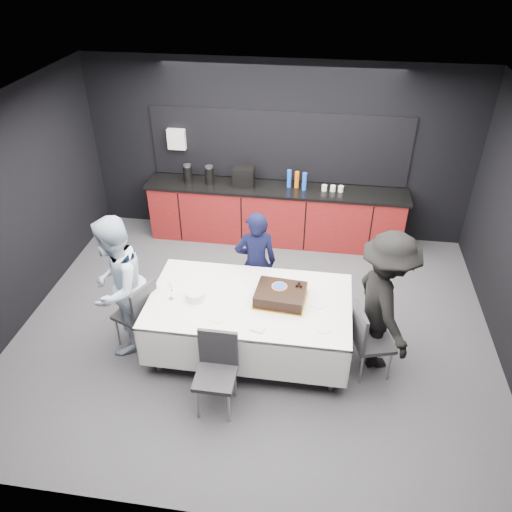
{
  "coord_description": "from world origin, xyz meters",
  "views": [
    {
      "loc": [
        0.73,
        -4.8,
        4.39
      ],
      "look_at": [
        0.0,
        0.1,
        1.05
      ],
      "focal_mm": 35.0,
      "sensor_mm": 36.0,
      "label": 1
    }
  ],
  "objects": [
    {
      "name": "kitchenette",
      "position": [
        -0.02,
        2.22,
        0.54
      ],
      "size": [
        4.1,
        0.64,
        2.05
      ],
      "color": "maroon",
      "rests_on": "ground"
    },
    {
      "name": "person_left",
      "position": [
        -1.53,
        -0.52,
        0.88
      ],
      "size": [
        0.71,
        0.89,
        1.77
      ],
      "primitive_type": "imported",
      "rotation": [
        0.0,
        0.0,
        -1.62
      ],
      "color": "#A5B9CF",
      "rests_on": "ground"
    },
    {
      "name": "chair_left",
      "position": [
        -1.32,
        -0.5,
        0.53
      ],
      "size": [
        0.54,
        0.54,
        0.92
      ],
      "color": "#2A2A2E",
      "rests_on": "ground"
    },
    {
      "name": "plate_stack",
      "position": [
        -0.62,
        -0.47,
        0.83
      ],
      "size": [
        0.23,
        0.23,
        0.1
      ],
      "primitive_type": "cylinder",
      "color": "white",
      "rests_on": "party_table"
    },
    {
      "name": "chair_right",
      "position": [
        1.36,
        -0.56,
        0.53
      ],
      "size": [
        0.52,
        0.52,
        0.92
      ],
      "color": "#2A2A2E",
      "rests_on": "ground"
    },
    {
      "name": "loose_plate_near",
      "position": [
        -0.29,
        -0.77,
        0.78
      ],
      "size": [
        0.19,
        0.19,
        0.01
      ],
      "primitive_type": "cylinder",
      "color": "white",
      "rests_on": "party_table"
    },
    {
      "name": "person_center",
      "position": [
        -0.04,
        0.39,
        0.74
      ],
      "size": [
        0.61,
        0.48,
        1.48
      ],
      "primitive_type": "imported",
      "rotation": [
        0.0,
        0.0,
        3.4
      ],
      "color": "black",
      "rests_on": "ground"
    },
    {
      "name": "loose_plate_right_a",
      "position": [
        0.78,
        -0.35,
        0.78
      ],
      "size": [
        0.2,
        0.2,
        0.01
      ],
      "primitive_type": "cylinder",
      "color": "white",
      "rests_on": "party_table"
    },
    {
      "name": "cake_assembly",
      "position": [
        0.35,
        -0.35,
        0.85
      ],
      "size": [
        0.64,
        0.53,
        0.18
      ],
      "color": "gold",
      "rests_on": "party_table"
    },
    {
      "name": "loose_plate_right_b",
      "position": [
        0.84,
        -0.75,
        0.78
      ],
      "size": [
        0.21,
        0.21,
        0.01
      ],
      "primitive_type": "cylinder",
      "color": "white",
      "rests_on": "party_table"
    },
    {
      "name": "ground",
      "position": [
        0.0,
        0.0,
        0.0
      ],
      "size": [
        6.0,
        6.0,
        0.0
      ],
      "primitive_type": "plane",
      "color": "#45454A",
      "rests_on": "ground"
    },
    {
      "name": "room_shell",
      "position": [
        0.0,
        0.0,
        1.86
      ],
      "size": [
        6.04,
        5.04,
        2.82
      ],
      "color": "white",
      "rests_on": "ground"
    },
    {
      "name": "fork_pile",
      "position": [
        0.16,
        -0.89,
        0.79
      ],
      "size": [
        0.17,
        0.13,
        0.02
      ],
      "primitive_type": "cube",
      "rotation": [
        0.0,
        0.0,
        -0.23
      ],
      "color": "white",
      "rests_on": "party_table"
    },
    {
      "name": "loose_plate_far",
      "position": [
        -0.05,
        -0.01,
        0.78
      ],
      "size": [
        0.21,
        0.21,
        0.01
      ],
      "primitive_type": "cylinder",
      "color": "white",
      "rests_on": "party_table"
    },
    {
      "name": "person_right",
      "position": [
        1.51,
        -0.34,
        0.87
      ],
      "size": [
        0.96,
        1.27,
        1.74
      ],
      "primitive_type": "imported",
      "rotation": [
        0.0,
        0.0,
        1.88
      ],
      "color": "black",
      "rests_on": "ground"
    },
    {
      "name": "champagne_flute",
      "position": [
        -0.89,
        -0.52,
        0.94
      ],
      "size": [
        0.06,
        0.06,
        0.22
      ],
      "color": "white",
      "rests_on": "party_table"
    },
    {
      "name": "chair_near",
      "position": [
        -0.22,
        -1.24,
        0.53
      ],
      "size": [
        0.42,
        0.42,
        0.92
      ],
      "color": "#2A2A2E",
      "rests_on": "ground"
    },
    {
      "name": "party_table",
      "position": [
        0.0,
        -0.4,
        0.64
      ],
      "size": [
        2.32,
        1.32,
        0.78
      ],
      "color": "#99999E",
      "rests_on": "ground"
    }
  ]
}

